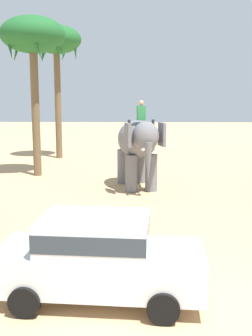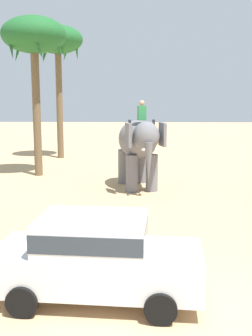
% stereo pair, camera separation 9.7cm
% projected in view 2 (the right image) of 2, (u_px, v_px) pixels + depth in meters
% --- Properties ---
extents(ground_plane, '(120.00, 120.00, 0.00)m').
position_uv_depth(ground_plane, '(155.00, 308.00, 8.00)').
color(ground_plane, tan).
extents(car_sedan_foreground, '(4.21, 2.09, 1.70)m').
position_uv_depth(car_sedan_foreground, '(96.00, 255.00, 8.25)').
color(car_sedan_foreground, white).
rests_on(car_sedan_foreground, ground).
extents(elephant_with_mahout, '(2.32, 4.01, 3.88)m').
position_uv_depth(elephant_with_mahout, '(138.00, 144.00, 18.26)').
color(elephant_with_mahout, slate).
rests_on(elephant_with_mahout, ground).
extents(palm_tree_behind_elephant, '(3.20, 3.20, 8.55)m').
position_uv_depth(palm_tree_behind_elephant, '(58.00, 44.00, 26.60)').
color(palm_tree_behind_elephant, brown).
rests_on(palm_tree_behind_elephant, ground).
extents(palm_tree_left_of_road, '(3.20, 3.20, 7.95)m').
position_uv_depth(palm_tree_left_of_road, '(34.00, 39.00, 20.48)').
color(palm_tree_left_of_road, brown).
rests_on(palm_tree_left_of_road, ground).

